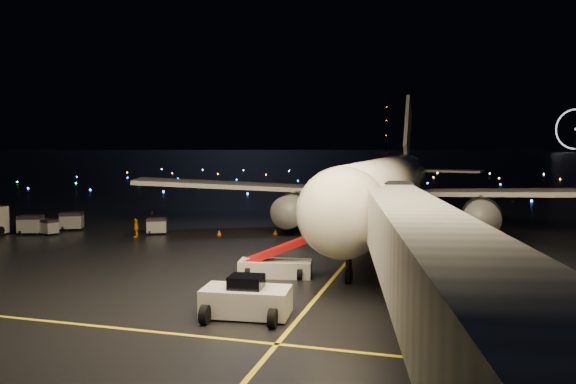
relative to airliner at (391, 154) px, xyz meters
name	(u,v)px	position (x,y,z in m)	size (l,w,h in m)	color
ground	(412,160)	(-13.49, 273.48, -8.01)	(2000.00, 2000.00, 0.00)	black
lane_centre	(359,247)	(-1.49, -11.52, -8.00)	(0.25, 80.00, 0.02)	yellow
airliner	(391,154)	(0.00, 0.00, 0.00)	(56.52, 53.70, 16.01)	silver
pushback_tug	(246,296)	(-4.25, -32.95, -6.92)	(4.56, 2.39, 2.17)	beige
belt_loader	(275,251)	(-5.43, -23.90, -6.25)	(7.24, 1.97, 3.51)	beige
crew_c	(136,228)	(-23.26, -12.02, -7.10)	(1.07, 0.44, 1.82)	#FF9700
safety_cone_0	(275,232)	(-10.71, -6.68, -7.75)	(0.45, 0.45, 0.51)	#F5560D
safety_cone_1	(311,224)	(-8.63, -0.18, -7.76)	(0.44, 0.44, 0.50)	#F5560D
safety_cone_2	(219,233)	(-16.01, -8.57, -7.76)	(0.43, 0.43, 0.49)	#F5560D
safety_cone_3	(152,212)	(-31.25, 5.23, -7.78)	(0.40, 0.40, 0.46)	#F5560D
ferris_wheel	(576,131)	(156.51, 693.48, 17.99)	(50.00, 4.00, 52.00)	black
radio_mast	(386,128)	(-73.49, 713.48, 23.99)	(1.80, 1.80, 64.00)	black
taxiway_lights	(366,180)	(-13.49, 79.48, -7.83)	(164.00, 92.00, 0.36)	black
baggage_cart_0	(157,226)	(-22.31, -9.72, -7.19)	(1.92, 1.35, 1.64)	gray
baggage_cart_1	(72,221)	(-32.29, -9.73, -7.07)	(2.21, 1.54, 1.88)	gray
baggage_cart_2	(48,227)	(-32.64, -12.94, -7.25)	(1.78, 1.25, 1.51)	gray
baggage_cart_3	(31,225)	(-34.50, -13.23, -7.06)	(2.23, 1.56, 1.90)	gray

